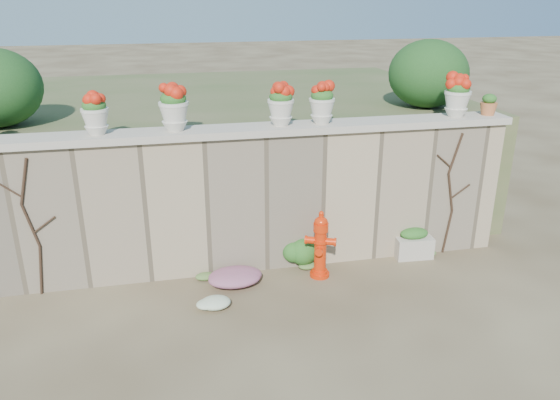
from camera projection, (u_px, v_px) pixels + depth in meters
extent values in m
plane|color=#473723|center=(259.00, 336.00, 6.45)|extent=(80.00, 80.00, 0.00)
cube|color=#9A8567|center=(236.00, 203.00, 7.74)|extent=(8.00, 0.40, 2.00)
cube|color=#BBB19E|center=(233.00, 131.00, 7.36)|extent=(8.10, 0.52, 0.10)
cube|color=#384C23|center=(213.00, 145.00, 10.66)|extent=(9.00, 6.00, 2.00)
ellipsoid|color=#143814|center=(428.00, 74.00, 8.95)|extent=(1.30, 1.30, 1.10)
cylinder|color=black|center=(41.00, 270.00, 7.24)|extent=(0.12, 0.04, 0.70)
cylinder|color=black|center=(31.00, 226.00, 7.00)|extent=(0.17, 0.04, 0.61)
cylinder|color=black|center=(24.00, 182.00, 6.79)|extent=(0.18, 0.04, 0.61)
cylinder|color=black|center=(44.00, 225.00, 7.04)|extent=(0.30, 0.02, 0.22)
cylinder|color=black|center=(10.00, 190.00, 6.79)|extent=(0.25, 0.02, 0.21)
cylinder|color=black|center=(447.00, 231.00, 8.41)|extent=(0.12, 0.04, 0.70)
cylinder|color=black|center=(450.00, 192.00, 8.18)|extent=(0.17, 0.04, 0.61)
cylinder|color=black|center=(456.00, 154.00, 7.96)|extent=(0.18, 0.04, 0.61)
cylinder|color=black|center=(460.00, 191.00, 8.21)|extent=(0.30, 0.02, 0.22)
cylinder|color=black|center=(444.00, 161.00, 7.96)|extent=(0.25, 0.02, 0.21)
cylinder|color=red|center=(320.00, 274.00, 7.82)|extent=(0.28, 0.28, 0.05)
cylinder|color=red|center=(320.00, 251.00, 7.68)|extent=(0.17, 0.17, 0.62)
cylinder|color=red|center=(321.00, 241.00, 7.63)|extent=(0.21, 0.21, 0.04)
cylinder|color=red|center=(321.00, 227.00, 7.55)|extent=(0.21, 0.21, 0.12)
ellipsoid|color=red|center=(321.00, 220.00, 7.52)|extent=(0.19, 0.19, 0.14)
cylinder|color=red|center=(321.00, 215.00, 7.49)|extent=(0.07, 0.07, 0.10)
cylinder|color=red|center=(311.00, 240.00, 7.65)|extent=(0.17, 0.15, 0.10)
cylinder|color=red|center=(330.00, 242.00, 7.60)|extent=(0.17, 0.15, 0.10)
cylinder|color=red|center=(319.00, 251.00, 7.56)|extent=(0.12, 0.13, 0.09)
cube|color=#BBB19E|center=(413.00, 247.00, 8.34)|extent=(0.58, 0.36, 0.33)
ellipsoid|color=#1E5119|center=(414.00, 233.00, 8.26)|extent=(0.45, 0.29, 0.17)
ellipsoid|color=#1E5119|center=(297.00, 251.00, 7.94)|extent=(0.58, 0.52, 0.55)
ellipsoid|color=#C32793|center=(236.00, 276.00, 7.55)|extent=(0.98, 0.65, 0.26)
ellipsoid|color=white|center=(209.00, 302.00, 6.99)|extent=(0.50, 0.40, 0.18)
ellipsoid|color=#1E5119|center=(94.00, 105.00, 6.86)|extent=(0.30, 0.30, 0.18)
ellipsoid|color=red|center=(93.00, 99.00, 6.83)|extent=(0.26, 0.26, 0.19)
ellipsoid|color=#1E5119|center=(173.00, 99.00, 7.04)|extent=(0.34, 0.34, 0.20)
ellipsoid|color=red|center=(173.00, 92.00, 7.01)|extent=(0.29, 0.29, 0.21)
ellipsoid|color=#1E5119|center=(281.00, 97.00, 7.33)|extent=(0.31, 0.31, 0.19)
ellipsoid|color=red|center=(281.00, 91.00, 7.31)|extent=(0.27, 0.27, 0.20)
ellipsoid|color=#1E5119|center=(322.00, 96.00, 7.45)|extent=(0.31, 0.31, 0.18)
ellipsoid|color=red|center=(322.00, 90.00, 7.42)|extent=(0.27, 0.27, 0.19)
ellipsoid|color=#1E5119|center=(458.00, 88.00, 7.85)|extent=(0.33, 0.33, 0.20)
ellipsoid|color=red|center=(459.00, 82.00, 7.82)|extent=(0.29, 0.29, 0.21)
ellipsoid|color=#1E5119|center=(489.00, 100.00, 8.02)|extent=(0.21, 0.21, 0.14)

